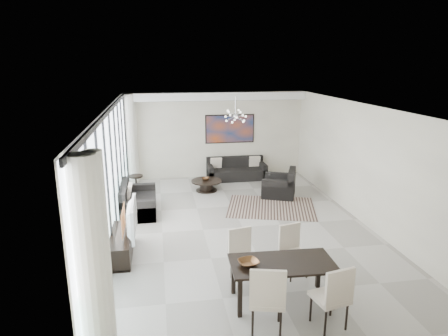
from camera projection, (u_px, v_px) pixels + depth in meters
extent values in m
cube|color=#A8A39B|center=(243.00, 227.00, 9.64)|extent=(6.00, 9.00, 0.02)
cube|color=white|center=(244.00, 107.00, 8.89)|extent=(6.00, 9.00, 0.02)
cube|color=silver|center=(215.00, 135.00, 13.54)|extent=(6.00, 0.02, 2.90)
cube|color=silver|center=(319.00, 262.00, 4.99)|extent=(6.00, 0.02, 2.90)
cube|color=silver|center=(363.00, 164.00, 9.74)|extent=(0.02, 9.00, 2.90)
cube|color=silver|center=(111.00, 175.00, 8.79)|extent=(0.01, 8.95, 2.85)
cube|color=black|center=(108.00, 112.00, 8.43)|extent=(0.04, 8.95, 0.10)
cube|color=black|center=(117.00, 234.00, 9.16)|extent=(0.04, 8.95, 0.06)
cube|color=black|center=(81.00, 263.00, 4.99)|extent=(0.04, 0.05, 2.88)
cube|color=black|center=(93.00, 230.00, 5.94)|extent=(0.04, 0.05, 2.88)
cube|color=black|center=(102.00, 207.00, 6.89)|extent=(0.04, 0.05, 2.88)
cube|color=black|center=(108.00, 189.00, 7.84)|extent=(0.04, 0.05, 2.88)
cube|color=black|center=(113.00, 175.00, 8.79)|extent=(0.04, 0.05, 2.88)
cube|color=black|center=(117.00, 164.00, 9.75)|extent=(0.04, 0.05, 2.88)
cube|color=black|center=(120.00, 155.00, 10.70)|extent=(0.04, 0.05, 2.88)
cube|color=black|center=(123.00, 147.00, 11.65)|extent=(0.04, 0.05, 2.88)
cube|color=black|center=(126.00, 141.00, 12.60)|extent=(0.04, 0.05, 2.88)
cylinder|color=white|center=(91.00, 268.00, 4.87)|extent=(0.36, 0.36, 2.85)
cylinder|color=white|center=(130.00, 140.00, 12.77)|extent=(0.36, 0.36, 2.85)
cube|color=white|center=(216.00, 96.00, 13.02)|extent=(5.98, 0.40, 0.26)
cube|color=#A54016|center=(230.00, 129.00, 13.55)|extent=(1.68, 0.04, 0.98)
cylinder|color=silver|center=(236.00, 107.00, 11.39)|extent=(0.02, 0.02, 0.55)
sphere|color=silver|center=(235.00, 116.00, 11.46)|extent=(0.12, 0.12, 0.12)
cube|color=black|center=(271.00, 207.00, 10.94)|extent=(2.74, 2.37, 0.01)
cylinder|color=black|center=(206.00, 181.00, 12.28)|extent=(0.94, 0.94, 0.04)
cylinder|color=black|center=(206.00, 186.00, 12.32)|extent=(0.41, 0.41, 0.29)
cylinder|color=black|center=(207.00, 190.00, 12.35)|extent=(0.66, 0.66, 0.03)
imported|color=brown|center=(205.00, 179.00, 12.32)|extent=(0.26, 0.26, 0.07)
cube|color=black|center=(237.00, 174.00, 13.53)|extent=(1.97, 0.81, 0.36)
cube|color=black|center=(235.00, 161.00, 13.74)|extent=(1.97, 0.16, 0.36)
cube|color=black|center=(210.00, 173.00, 13.36)|extent=(0.16, 0.81, 0.52)
cube|color=black|center=(263.00, 170.00, 13.65)|extent=(0.16, 0.81, 0.52)
cube|color=black|center=(139.00, 205.00, 10.53)|extent=(0.89, 1.58, 0.40)
cube|color=black|center=(124.00, 192.00, 10.37)|extent=(0.18, 1.58, 0.40)
cube|color=black|center=(138.00, 212.00, 9.84)|extent=(0.89, 0.18, 0.57)
cube|color=black|center=(140.00, 194.00, 11.17)|extent=(0.89, 0.18, 0.57)
cube|color=black|center=(279.00, 189.00, 11.85)|extent=(1.22, 1.25, 0.41)
cube|color=black|center=(292.00, 177.00, 11.66)|extent=(0.54, 0.97, 0.41)
cube|color=black|center=(280.00, 182.00, 12.19)|extent=(0.92, 0.52, 0.59)
cube|color=black|center=(278.00, 190.00, 11.45)|extent=(0.92, 0.52, 0.59)
cylinder|color=black|center=(136.00, 176.00, 11.89)|extent=(0.42, 0.42, 0.04)
cylinder|color=black|center=(136.00, 185.00, 11.97)|extent=(0.06, 0.06, 0.53)
cylinder|color=black|center=(137.00, 193.00, 12.03)|extent=(0.30, 0.30, 0.03)
cube|color=black|center=(122.00, 245.00, 8.20)|extent=(0.42, 1.50, 0.47)
imported|color=gray|center=(128.00, 219.00, 8.02)|extent=(0.17, 1.20, 0.69)
cube|color=black|center=(282.00, 263.00, 6.51)|extent=(1.74, 0.92, 0.04)
cube|color=black|center=(240.00, 298.00, 6.19)|extent=(0.07, 0.07, 0.67)
cube|color=black|center=(233.00, 275.00, 6.83)|extent=(0.07, 0.07, 0.67)
cube|color=black|center=(333.00, 291.00, 6.38)|extent=(0.07, 0.07, 0.67)
cube|color=black|center=(318.00, 270.00, 7.01)|extent=(0.07, 0.07, 0.67)
cube|color=beige|center=(267.00, 299.00, 5.85)|extent=(0.62, 0.62, 0.07)
cube|color=beige|center=(268.00, 290.00, 5.56)|extent=(0.51, 0.18, 0.62)
cylinder|color=black|center=(253.00, 307.00, 6.12)|extent=(0.04, 0.04, 0.48)
cylinder|color=black|center=(281.00, 325.00, 5.71)|extent=(0.04, 0.04, 0.48)
cube|color=beige|center=(330.00, 297.00, 5.94)|extent=(0.57, 0.57, 0.06)
cube|color=beige|center=(340.00, 289.00, 5.69)|extent=(0.48, 0.15, 0.58)
cylinder|color=black|center=(311.00, 308.00, 6.11)|extent=(0.04, 0.04, 0.45)
cylinder|color=black|center=(347.00, 317.00, 5.91)|extent=(0.04, 0.04, 0.45)
cube|color=beige|center=(244.00, 259.00, 7.19)|extent=(0.52, 0.52, 0.06)
cube|color=beige|center=(240.00, 242.00, 7.30)|extent=(0.44, 0.14, 0.54)
cylinder|color=black|center=(257.00, 273.00, 7.16)|extent=(0.04, 0.04, 0.41)
cylinder|color=black|center=(231.00, 268.00, 7.34)|extent=(0.04, 0.04, 0.41)
cube|color=beige|center=(294.00, 254.00, 7.37)|extent=(0.53, 0.53, 0.06)
cube|color=beige|center=(289.00, 237.00, 7.47)|extent=(0.44, 0.15, 0.54)
cylinder|color=black|center=(307.00, 268.00, 7.34)|extent=(0.04, 0.04, 0.41)
cylinder|color=black|center=(281.00, 263.00, 7.52)|extent=(0.04, 0.04, 0.41)
imported|color=brown|center=(249.00, 263.00, 6.41)|extent=(0.39, 0.39, 0.08)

